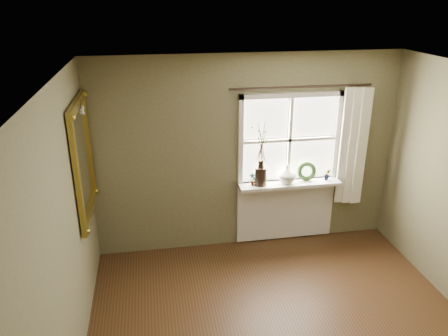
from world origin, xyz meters
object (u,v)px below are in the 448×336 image
dark_jug (261,176)px  gilt_mirror (83,159)px  wreath (306,173)px  cream_vase (287,174)px

dark_jug → gilt_mirror: bearing=-167.9°
wreath → gilt_mirror: bearing=-164.9°
gilt_mirror → cream_vase: bearing=10.4°
dark_jug → gilt_mirror: (-2.11, -0.45, 0.54)m
cream_vase → gilt_mirror: 2.57m
gilt_mirror → dark_jug: bearing=12.1°
dark_jug → wreath: dark_jug is taller
dark_jug → wreath: 0.64m
wreath → gilt_mirror: gilt_mirror is taller
dark_jug → wreath: bearing=3.6°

